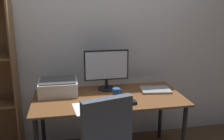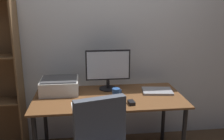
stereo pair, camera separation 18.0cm
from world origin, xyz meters
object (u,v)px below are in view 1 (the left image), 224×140
Objects in this scene: coffee_mug at (116,93)px; monitor at (106,67)px; desk at (109,104)px; keyboard at (112,104)px; mouse at (133,102)px; laptop at (156,90)px; printer at (58,87)px.

monitor is at bearing 101.83° from coffee_mug.
desk is 0.24m from keyboard.
monitor is at bearing 85.67° from desk.
keyboard is (-0.03, -0.45, -0.25)m from monitor.
mouse is at bearing -49.13° from desk.
keyboard is 0.63m from laptop.
monitor is at bearing 170.91° from laptop.
desk is at bearing 85.66° from keyboard.
coffee_mug is (0.07, -0.04, 0.13)m from desk.
desk is 0.32m from mouse.
laptop is (0.35, 0.30, -0.01)m from mouse.
monitor is 1.54× the size of laptop.
mouse is 0.97× the size of coffee_mug.
desk is at bearing -18.85° from printer.
coffee_mug is 0.48m from laptop.
desk is 3.88× the size of printer.
mouse is at bearing -131.25° from laptop.
printer is (-1.06, 0.10, 0.07)m from laptop.
desk is 0.57m from printer.
mouse is 0.46m from laptop.
keyboard is at bearing 172.13° from mouse.
mouse reaches higher than laptop.
mouse is 0.24× the size of printer.
laptop is 1.07m from printer.
monitor is 5.15× the size of mouse.
printer reaches higher than desk.
monitor is 0.55m from mouse.
mouse is (0.18, -0.46, -0.24)m from monitor.
printer reaches higher than coffee_mug.
printer reaches higher than laptop.
printer is at bearing -177.74° from laptop.
keyboard is at bearing -144.30° from laptop.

